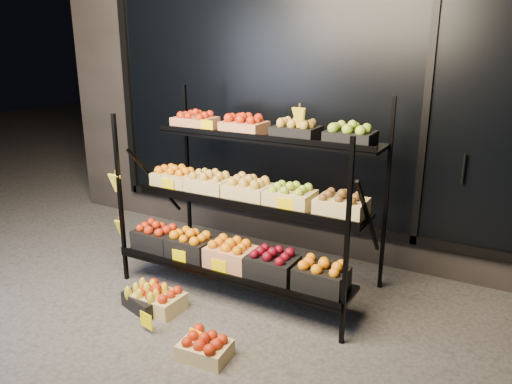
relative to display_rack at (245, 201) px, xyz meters
The scene contains 8 objects.
ground 0.99m from the display_rack, 88.62° to the right, with size 24.00×24.00×0.00m, color #514F4C.
building 2.21m from the display_rack, 89.58° to the left, with size 6.00×2.08×3.50m.
display_rack is the anchor object (origin of this frame).
tag_floor_a 1.26m from the display_rack, 104.87° to the right, with size 0.13×0.01×0.12m, color #E9CD00.
tag_floor_b 1.25m from the display_rack, 79.10° to the right, with size 0.13×0.01×0.12m, color #E9CD00.
floor_crate_left 1.06m from the display_rack, 120.91° to the right, with size 0.39×0.30×0.20m.
floor_crate_midleft 1.12m from the display_rack, 124.83° to the right, with size 0.42×0.36×0.19m.
floor_crate_midright 1.29m from the display_rack, 74.53° to the right, with size 0.36×0.28×0.18m.
Camera 1 is at (2.01, -2.83, 2.08)m, focal length 35.00 mm.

